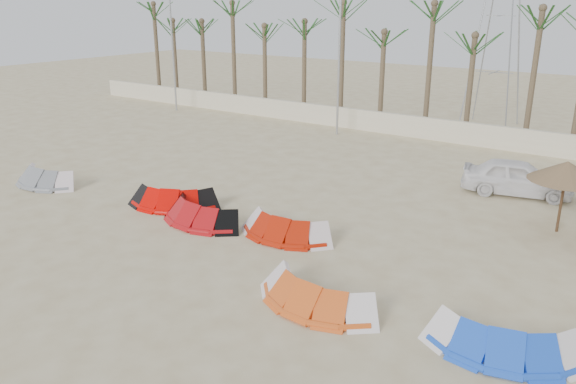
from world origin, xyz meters
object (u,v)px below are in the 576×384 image
Objects in this scene: kite_red_right at (290,224)px; parasol_left at (567,171)px; kite_red_mid at (205,210)px; kite_blue at (509,333)px; kite_grey at (50,175)px; kite_orange at (322,289)px; kite_red_left at (179,195)px; car at (517,177)px.

kite_red_right is 1.34× the size of parasol_left.
kite_blue is (11.61, -2.04, -0.00)m from kite_red_mid.
kite_grey is 0.93× the size of kite_red_mid.
kite_red_right is at bearing -143.27° from parasol_left.
parasol_left is (20.03, 7.13, 1.86)m from kite_grey.
kite_orange is 0.96× the size of kite_blue.
kite_red_left and kite_red_right have the same top height.
car reaches higher than kite_red_left.
car is (-2.71, 11.85, 0.35)m from kite_blue.
kite_grey is 15.80m from kite_orange.
parasol_left reaches higher than kite_grey.
car is at bearing 123.83° from parasol_left.
kite_red_right and kite_orange have the same top height.
kite_blue is (20.47, -1.34, 0.00)m from kite_grey.
kite_red_mid is at bearing -150.14° from parasol_left.
kite_grey is 0.87× the size of kite_red_left.
kite_red_right is at bearing 135.12° from kite_orange.
kite_grey is 20.64m from car.
parasol_left is at bearing 23.67° from kite_red_left.
parasol_left is (-0.44, 8.46, 1.86)m from kite_blue.
car is (8.91, 9.81, 0.35)m from kite_red_mid.
kite_grey is 0.90× the size of kite_blue.
kite_red_left is 1.14× the size of kite_red_right.
kite_grey and kite_red_mid have the same top height.
car reaches higher than kite_grey.
parasol_left is at bearing 29.86° from kite_red_mid.
kite_grey is 1.33× the size of parasol_left.
kite_orange is at bearing -115.52° from parasol_left.
car is at bearing 39.98° from kite_red_left.
kite_red_right is 4.77m from kite_orange.
kite_orange and kite_blue have the same top height.
parasol_left reaches higher than kite_red_left.
parasol_left is at bearing 36.73° from kite_red_right.
kite_red_right is (12.29, 1.35, 0.00)m from kite_grey.
kite_grey is at bearing -160.42° from parasol_left.
kite_red_mid is 13.02m from parasol_left.
car is at bearing 80.52° from kite_orange.
kite_grey and kite_red_left have the same top height.
kite_red_mid is at bearing 158.27° from kite_orange.
kite_blue is at bearing -11.07° from kite_red_left.
car is at bearing 102.86° from kite_blue.
kite_orange is at bearing -21.73° from kite_red_mid.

